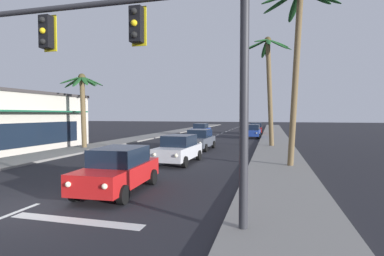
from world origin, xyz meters
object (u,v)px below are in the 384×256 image
(sedan_fifth_in_queue, at_px, (200,139))
(palm_right_third, at_px, (269,71))
(traffic_signal_mast, at_px, (100,44))
(palm_left_second, at_px, (83,96))
(sedan_oncoming_far, at_px, (201,130))
(sedan_parked_nearest_kerb, at_px, (253,131))
(sedan_lead_at_stop_bar, at_px, (118,169))
(palm_right_second, at_px, (298,37))
(sedan_parked_mid_kerb, at_px, (256,128))
(sedan_third_in_queue, at_px, (179,149))

(sedan_fifth_in_queue, xyz_separation_m, palm_right_third, (5.49, 3.44, 5.97))
(traffic_signal_mast, bearing_deg, palm_left_second, 126.18)
(sedan_fifth_in_queue, distance_m, sedan_oncoming_far, 16.07)
(traffic_signal_mast, bearing_deg, sedan_parked_nearest_kerb, 85.68)
(sedan_lead_at_stop_bar, height_order, palm_right_second, palm_right_second)
(sedan_oncoming_far, distance_m, palm_right_second, 25.87)
(sedan_fifth_in_queue, height_order, sedan_parked_mid_kerb, same)
(sedan_parked_nearest_kerb, bearing_deg, sedan_oncoming_far, 163.30)
(sedan_fifth_in_queue, bearing_deg, palm_left_second, -168.33)
(sedan_parked_nearest_kerb, bearing_deg, traffic_signal_mast, -94.32)
(palm_right_third, bearing_deg, sedan_lead_at_stop_bar, -106.84)
(sedan_third_in_queue, relative_size, palm_right_third, 0.46)
(sedan_parked_nearest_kerb, distance_m, palm_left_second, 20.75)
(sedan_lead_at_stop_bar, distance_m, sedan_parked_nearest_kerb, 27.87)
(sedan_lead_at_stop_bar, distance_m, palm_left_second, 16.03)
(sedan_parked_mid_kerb, bearing_deg, palm_left_second, -119.77)
(sedan_lead_at_stop_bar, relative_size, sedan_third_in_queue, 1.00)
(sedan_third_in_queue, distance_m, palm_right_third, 13.10)
(sedan_fifth_in_queue, distance_m, palm_right_second, 11.79)
(sedan_third_in_queue, xyz_separation_m, palm_right_third, (5.12, 10.49, 5.97))
(sedan_third_in_queue, bearing_deg, palm_right_third, 64.00)
(traffic_signal_mast, xyz_separation_m, sedan_lead_at_stop_bar, (-1.04, 2.84, -4.00))
(sedan_parked_mid_kerb, bearing_deg, sedan_lead_at_stop_bar, -95.47)
(palm_left_second, distance_m, palm_right_second, 17.73)
(palm_left_second, bearing_deg, sedan_third_in_queue, -26.61)
(sedan_parked_nearest_kerb, distance_m, palm_right_second, 21.86)
(sedan_lead_at_stop_bar, bearing_deg, palm_right_third, 73.16)
(sedan_oncoming_far, bearing_deg, sedan_lead_at_stop_bar, -82.91)
(sedan_parked_mid_kerb, bearing_deg, palm_right_second, -82.90)
(palm_right_third, bearing_deg, sedan_fifth_in_queue, -147.94)
(sedan_lead_at_stop_bar, height_order, sedan_third_in_queue, same)
(sedan_parked_mid_kerb, height_order, palm_left_second, palm_left_second)
(traffic_signal_mast, bearing_deg, sedan_third_in_queue, 94.92)
(traffic_signal_mast, distance_m, sedan_parked_mid_kerb, 38.40)
(palm_left_second, height_order, palm_right_third, palm_right_third)
(sedan_third_in_queue, bearing_deg, palm_left_second, 153.39)
(traffic_signal_mast, height_order, sedan_parked_nearest_kerb, traffic_signal_mast)
(sedan_third_in_queue, relative_size, sedan_parked_nearest_kerb, 1.01)
(sedan_fifth_in_queue, xyz_separation_m, sedan_parked_mid_kerb, (3.56, 21.18, 0.00))
(sedan_parked_mid_kerb, distance_m, palm_left_second, 26.95)
(sedan_fifth_in_queue, height_order, sedan_oncoming_far, same)
(sedan_oncoming_far, height_order, palm_left_second, palm_left_second)
(sedan_fifth_in_queue, height_order, palm_right_third, palm_right_third)
(sedan_lead_at_stop_bar, xyz_separation_m, sedan_parked_mid_kerb, (3.38, 35.28, 0.00))
(sedan_parked_mid_kerb, distance_m, palm_right_third, 18.82)
(sedan_oncoming_far, bearing_deg, sedan_parked_nearest_kerb, -16.70)
(sedan_lead_at_stop_bar, relative_size, sedan_oncoming_far, 1.01)
(traffic_signal_mast, height_order, sedan_oncoming_far, traffic_signal_mast)
(traffic_signal_mast, distance_m, palm_left_second, 18.52)
(sedan_lead_at_stop_bar, bearing_deg, palm_left_second, 129.24)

